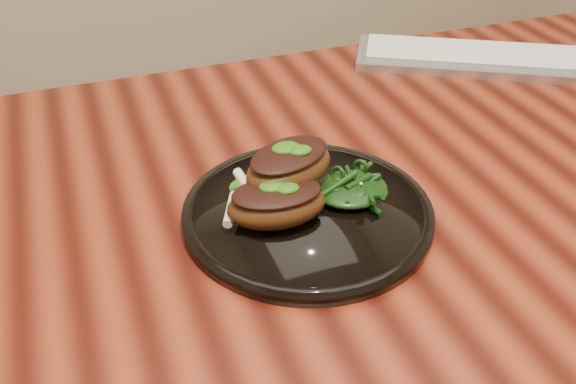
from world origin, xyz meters
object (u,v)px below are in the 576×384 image
Objects in this scene: lamb_chop_front at (276,202)px; greens_heap at (351,185)px; plate at (308,213)px; keyboard at (489,58)px; desk at (339,229)px.

lamb_chop_front is 0.10m from greens_heap.
plate is 0.06m from greens_heap.
greens_heap is 0.50m from keyboard.
desk is at bearing -148.07° from keyboard.
greens_heap is at bearing 5.19° from plate.
keyboard is (0.40, 0.30, -0.02)m from greens_heap.
lamb_chop_front is (-0.04, -0.01, 0.03)m from plate.
lamb_chop_front is (-0.11, -0.07, 0.12)m from desk.
plate is 2.40× the size of lamb_chop_front.
desk is 0.46m from keyboard.
lamb_chop_front reaches higher than desk.
keyboard is (0.50, 0.31, -0.03)m from lamb_chop_front.
keyboard is at bearing 31.93° from desk.
desk is 18.09× the size of greens_heap.
lamb_chop_front is at bearing -166.56° from plate.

